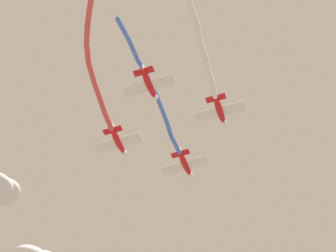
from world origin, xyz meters
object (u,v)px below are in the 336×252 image
Objects in this scene: airplane_lead at (185,164)px; airplane_right_wing at (220,111)px; airplane_left_wing at (118,142)px; airplane_slot at (149,85)px.

airplane_lead is 0.99× the size of airplane_right_wing.
airplane_left_wing is at bearing 135.73° from airplane_lead.
airplane_slot is (7.85, 8.58, -0.50)m from airplane_right_wing.
airplane_lead reaches higher than airplane_left_wing.
airplane_lead is at bearing 43.18° from airplane_right_wing.
airplane_lead reaches higher than airplane_slot.
airplane_slot reaches higher than airplane_left_wing.
airplane_lead is 16.45m from airplane_slot.
airplane_right_wing reaches higher than airplane_left_wing.
airplane_left_wing is at bearing 88.20° from airplane_right_wing.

